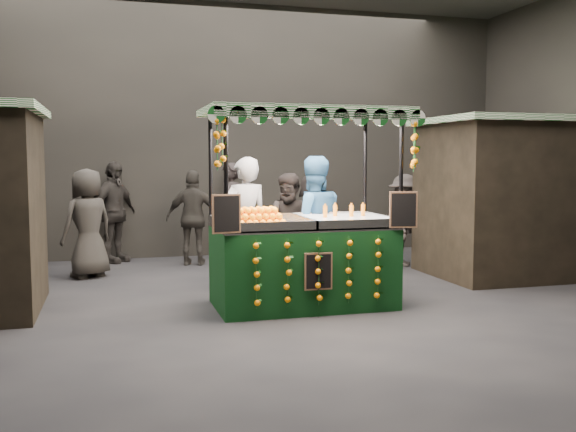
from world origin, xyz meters
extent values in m
plane|color=black|center=(0.00, 0.00, 0.00)|extent=(12.00, 12.00, 0.00)
cube|color=black|center=(0.00, 5.00, 2.50)|extent=(12.00, 0.10, 5.00)
cube|color=black|center=(0.00, -5.00, 2.50)|extent=(12.00, 0.10, 5.00)
cube|color=black|center=(4.40, 1.50, 1.25)|extent=(2.80, 2.00, 2.50)
cube|color=#104D15|center=(4.40, 1.50, 2.55)|extent=(3.00, 2.20, 0.10)
cube|color=black|center=(0.31, 0.25, 0.52)|extent=(2.28, 1.25, 1.04)
cube|color=silver|center=(0.31, 0.25, 1.06)|extent=(2.28, 1.25, 0.04)
cylinder|color=black|center=(-0.81, -0.35, 1.25)|extent=(0.05, 0.05, 2.49)
cylinder|color=black|center=(1.42, -0.35, 1.25)|extent=(0.05, 0.05, 2.49)
cylinder|color=black|center=(-0.81, 0.84, 1.25)|extent=(0.05, 0.05, 2.49)
cylinder|color=black|center=(1.42, 0.84, 1.25)|extent=(0.05, 0.05, 2.49)
cube|color=#104D15|center=(0.31, 0.25, 2.53)|extent=(2.54, 1.51, 0.08)
cube|color=white|center=(0.93, 0.25, 1.12)|extent=(1.02, 1.12, 0.08)
cube|color=black|center=(-0.82, -0.41, 1.30)|extent=(0.35, 0.10, 0.46)
cube|color=black|center=(1.43, -0.41, 1.30)|extent=(0.35, 0.10, 0.46)
cube|color=black|center=(0.31, -0.42, 0.57)|extent=(0.35, 0.03, 0.46)
imported|color=slate|center=(-0.23, 1.37, 0.98)|extent=(0.80, 0.61, 1.96)
imported|color=#27537F|center=(0.71, 1.07, 0.99)|extent=(1.00, 0.80, 1.97)
imported|color=black|center=(0.64, 1.94, 0.86)|extent=(1.02, 0.93, 1.71)
imported|color=#272420|center=(-0.65, 3.90, 0.87)|extent=(1.09, 0.69, 1.73)
imported|color=#2E2825|center=(3.03, 2.82, 0.83)|extent=(1.09, 1.24, 1.66)
imported|color=#2A2622|center=(-2.48, 3.13, 0.89)|extent=(1.04, 0.94, 1.78)
imported|color=#2A2422|center=(1.36, 3.12, 0.84)|extent=(1.35, 1.53, 1.67)
imported|color=#2B2423|center=(0.14, 4.60, 0.93)|extent=(0.64, 0.79, 1.86)
imported|color=black|center=(-2.06, 4.60, 0.94)|extent=(1.09, 1.13, 1.89)
camera|label=1|loc=(-2.11, -7.72, 1.93)|focal=39.96mm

